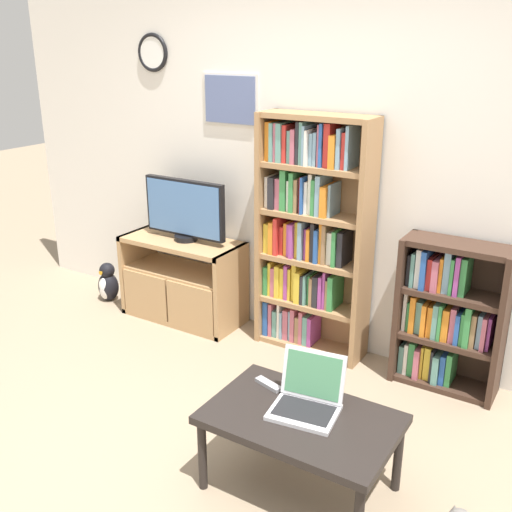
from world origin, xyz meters
The scene contains 10 objects.
ground_plane centered at (0.00, 0.00, 0.00)m, with size 18.00×18.00×0.00m, color gray.
wall_back centered at (-0.01, 1.80, 1.30)m, with size 5.66×0.09×2.60m.
tv_stand centered at (-1.08, 1.51, 0.33)m, with size 0.96×0.43×0.66m.
television centered at (-1.05, 1.54, 0.90)m, with size 0.71×0.18×0.47m.
bookshelf_tall centered at (-0.04, 1.63, 0.85)m, with size 0.79×0.27×1.66m.
bookshelf_short centered at (0.93, 1.63, 0.48)m, with size 0.65×0.27×0.97m.
coffee_table centered at (0.62, 0.29, 0.38)m, with size 0.90×0.58×0.42m.
laptop centered at (0.62, 0.36, 0.49)m, with size 0.35×0.33×0.27m.
remote_near_laptop centered at (0.35, 0.43, 0.43)m, with size 0.17×0.09×0.02m.
penguin_figurine centered at (-1.84, 1.45, 0.15)m, with size 0.18×0.16×0.34m.
Camera 1 is at (1.71, -1.88, 2.11)m, focal length 42.00 mm.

